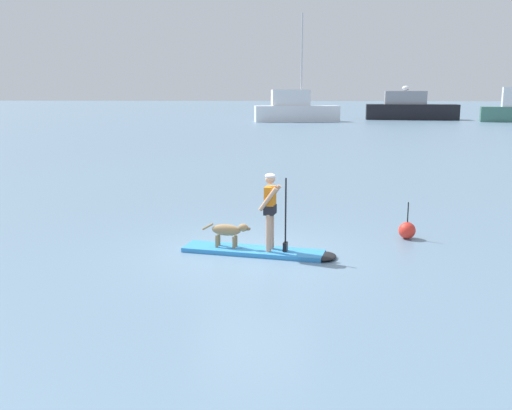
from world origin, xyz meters
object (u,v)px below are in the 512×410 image
object	(u,v)px
moored_boat_starboard	(410,109)
marker_buoy	(407,230)
moored_boat_far_port	(295,109)
dog	(228,231)
paddleboard	(263,252)
person_paddler	(271,206)

from	to	relation	value
moored_boat_starboard	marker_buoy	distance (m)	62.03
moored_boat_far_port	marker_buoy	xyz separation A→B (m)	(2.70, -54.79, -1.23)
moored_boat_far_port	moored_boat_starboard	xyz separation A→B (m)	(14.51, 6.09, -0.07)
moored_boat_far_port	moored_boat_starboard	bearing A→B (deg)	22.77
dog	moored_boat_starboard	distance (m)	64.34
dog	moored_boat_starboard	size ratio (longest dim) A/B	0.10
paddleboard	moored_boat_starboard	size ratio (longest dim) A/B	0.30
paddleboard	person_paddler	xyz separation A→B (m)	(0.17, -0.03, 1.04)
marker_buoy	moored_boat_far_port	bearing A→B (deg)	92.82
person_paddler	marker_buoy	distance (m)	3.76
dog	moored_boat_starboard	xyz separation A→B (m)	(16.05, 62.30, 0.89)
moored_boat_far_port	person_paddler	bearing A→B (deg)	-90.60
moored_boat_starboard	paddleboard	bearing A→B (deg)	-103.73
person_paddler	marker_buoy	world-z (taller)	person_paddler
dog	marker_buoy	bearing A→B (deg)	18.45
dog	marker_buoy	size ratio (longest dim) A/B	1.24
moored_boat_far_port	moored_boat_starboard	size ratio (longest dim) A/B	1.07
dog	marker_buoy	distance (m)	4.48
dog	moored_boat_far_port	distance (m)	56.24
dog	moored_boat_starboard	world-z (taller)	moored_boat_starboard
moored_boat_starboard	marker_buoy	xyz separation A→B (m)	(-11.81, -60.88, -1.16)
dog	marker_buoy	world-z (taller)	marker_buoy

